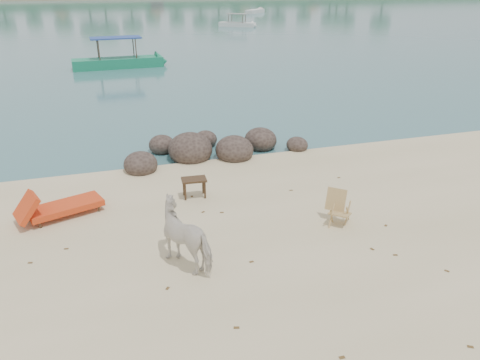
% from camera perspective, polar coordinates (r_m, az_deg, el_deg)
% --- Properties ---
extents(water, '(400.00, 400.00, 0.00)m').
position_cam_1_polar(water, '(98.11, -16.49, 19.44)').
color(water, '#36686D').
rests_on(water, ground).
extents(boulders, '(6.29, 2.92, 1.09)m').
position_cam_1_polar(boulders, '(15.72, -3.80, 3.76)').
color(boulders, '#2E241E').
rests_on(boulders, ground).
extents(cow, '(1.46, 1.71, 1.33)m').
position_cam_1_polar(cow, '(9.66, -6.26, -6.77)').
color(cow, beige).
rests_on(cow, ground).
extents(side_table, '(0.68, 0.47, 0.53)m').
position_cam_1_polar(side_table, '(12.67, -5.59, -1.08)').
color(side_table, '#342614').
rests_on(side_table, ground).
extents(lounge_chair, '(2.35, 1.47, 0.66)m').
position_cam_1_polar(lounge_chair, '(12.43, -20.55, -2.74)').
color(lounge_chair, red).
rests_on(lounge_chair, ground).
extents(deck_chair, '(0.76, 0.77, 0.81)m').
position_cam_1_polar(deck_chair, '(11.44, 12.11, -3.58)').
color(deck_chair, tan).
rests_on(deck_chair, ground).
extents(boat_near, '(6.58, 1.76, 3.17)m').
position_cam_1_polar(boat_near, '(32.75, -14.88, 15.91)').
color(boat_near, '#167E57').
rests_on(boat_near, water).
extents(boat_mid, '(4.61, 4.00, 2.45)m').
position_cam_1_polar(boat_mid, '(59.37, -0.35, 19.41)').
color(boat_mid, silver).
rests_on(boat_mid, water).
extents(boat_far, '(4.84, 5.08, 0.67)m').
position_cam_1_polar(boat_far, '(82.45, 1.86, 19.94)').
color(boat_far, silver).
rests_on(boat_far, water).
extents(dead_leaves, '(8.45, 7.06, 0.00)m').
position_cam_1_polar(dead_leaves, '(10.59, 2.29, -7.87)').
color(dead_leaves, brown).
rests_on(dead_leaves, ground).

